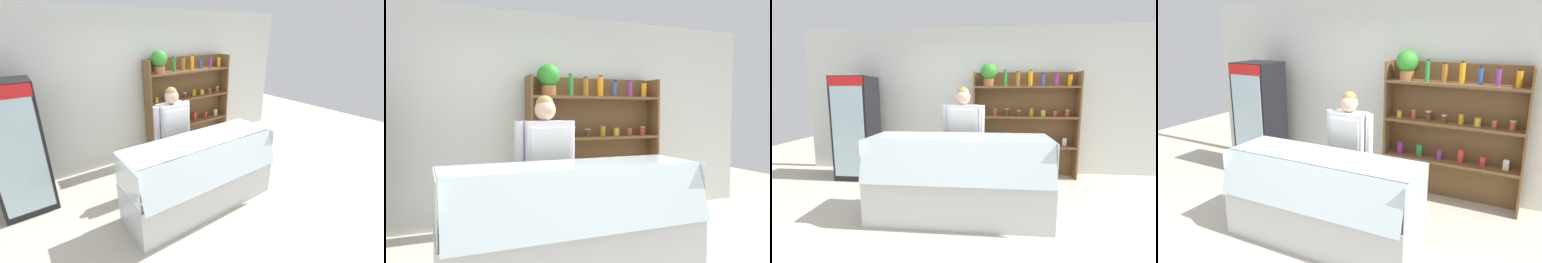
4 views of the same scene
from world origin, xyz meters
TOP-DOWN VIEW (x-y plane):
  - back_wall at (0.00, 2.08)m, footprint 6.80×0.10m
  - shelving_unit at (0.72, 1.84)m, footprint 1.83×0.30m
  - deli_display_case at (-0.18, 0.13)m, footprint 2.13×0.79m
  - shop_clerk at (-0.19, 0.81)m, footprint 0.61×0.25m

SIDE VIEW (x-z plane):
  - deli_display_case at x=-0.18m, z-range -0.19..0.82m
  - shop_clerk at x=-0.19m, z-range 0.14..1.73m
  - shelving_unit at x=0.72m, z-range 0.13..2.15m
  - back_wall at x=0.00m, z-range 0.00..2.70m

